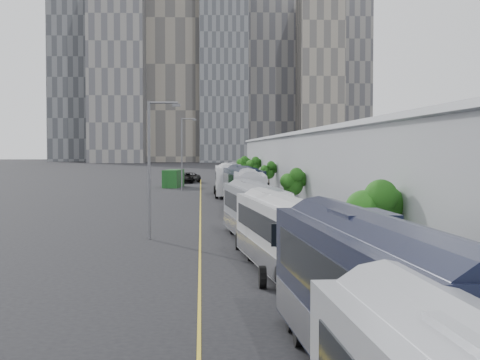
{
  "coord_description": "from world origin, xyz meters",
  "views": [
    {
      "loc": [
        -1.43,
        1.02,
        5.63
      ],
      "look_at": [
        1.84,
        62.64,
        3.0
      ],
      "focal_mm": 55.0,
      "sensor_mm": 36.0,
      "label": 1
    }
  ],
  "objects": [
    {
      "name": "sidewalk",
      "position": [
        9.0,
        55.0,
        0.06
      ],
      "size": [
        10.0,
        170.0,
        0.12
      ],
      "primitive_type": "cube",
      "color": "gray",
      "rests_on": "ground"
    },
    {
      "name": "lane_line",
      "position": [
        -1.5,
        55.0,
        0.01
      ],
      "size": [
        0.12,
        160.0,
        0.02
      ],
      "primitive_type": "cube",
      "color": "gold",
      "rests_on": "ground"
    },
    {
      "name": "depot",
      "position": [
        12.99,
        55.0,
        3.51
      ],
      "size": [
        12.45,
        160.4,
        7.2
      ],
      "color": "gray",
      "rests_on": "ground"
    },
    {
      "name": "skyline",
      "position": [
        -2.9,
        324.16,
        50.85
      ],
      "size": [
        145.0,
        64.0,
        120.0
      ],
      "color": "slate",
      "rests_on": "ground"
    },
    {
      "name": "bus_1",
      "position": [
        2.74,
        18.06,
        1.7
      ],
      "size": [
        3.44,
        13.86,
        4.02
      ],
      "rotation": [
        0.0,
        0.0,
        0.05
      ],
      "color": "black",
      "rests_on": "ground"
    },
    {
      "name": "bus_2",
      "position": [
        2.24,
        34.63,
        1.48
      ],
      "size": [
        3.5,
        12.17,
        3.51
      ],
      "rotation": [
        0.0,
        0.0,
        0.09
      ],
      "color": "silver",
      "rests_on": "ground"
    },
    {
      "name": "bus_3",
      "position": [
        1.84,
        46.09,
        1.49
      ],
      "size": [
        3.41,
        12.27,
        3.54
      ],
      "rotation": [
        0.0,
        0.0,
        0.08
      ],
      "color": "gray",
      "rests_on": "ground"
    },
    {
      "name": "bus_4",
      "position": [
        2.67,
        63.65,
        1.61
      ],
      "size": [
        3.25,
        13.13,
        3.8
      ],
      "rotation": [
        0.0,
        0.0,
        -0.05
      ],
      "color": "#9C9DA6",
      "rests_on": "ground"
    },
    {
      "name": "bus_5",
      "position": [
        2.78,
        74.66,
        1.63
      ],
      "size": [
        3.58,
        13.36,
        3.86
      ],
      "rotation": [
        0.0,
        0.0,
        0.07
      ],
      "color": "black",
      "rests_on": "ground"
    },
    {
      "name": "bus_6",
      "position": [
        1.61,
        88.42,
        1.6
      ],
      "size": [
        2.9,
        13.03,
        3.8
      ],
      "rotation": [
        0.0,
        0.0,
        -0.01
      ],
      "color": "silver",
      "rests_on": "ground"
    },
    {
      "name": "bus_7",
      "position": [
        2.77,
        102.3,
        1.53
      ],
      "size": [
        3.27,
        12.54,
        3.63
      ],
      "rotation": [
        0.0,
        0.0,
        -0.06
      ],
      "color": "gray",
      "rests_on": "ground"
    },
    {
      "name": "tree_1",
      "position": [
        5.78,
        31.4,
        3.05
      ],
      "size": [
        2.04,
        2.04,
        4.08
      ],
      "color": "black",
      "rests_on": "ground"
    },
    {
      "name": "tree_2",
      "position": [
        5.99,
        59.85,
        2.87
      ],
      "size": [
        1.63,
        1.63,
        3.71
      ],
      "color": "black",
      "rests_on": "ground"
    },
    {
      "name": "tree_3",
      "position": [
        6.14,
        82.7,
        3.05
      ],
      "size": [
        1.33,
        1.33,
        3.78
      ],
      "color": "black",
      "rests_on": "ground"
    },
    {
      "name": "tree_4",
      "position": [
        5.99,
        104.07,
        3.29
      ],
      "size": [
        1.62,
        1.62,
        4.14
      ],
      "color": "black",
      "rests_on": "ground"
    },
    {
      "name": "tree_5",
      "position": [
        5.86,
        127.63,
        3.1
      ],
      "size": [
        1.89,
        1.89,
        4.07
      ],
      "color": "black",
      "rests_on": "ground"
    },
    {
      "name": "street_lamp_near",
      "position": [
        -4.46,
        46.74,
        4.97
      ],
      "size": [
        2.04,
        0.22,
        8.58
      ],
      "color": "#59595E",
      "rests_on": "ground"
    },
    {
      "name": "street_lamp_far",
      "position": [
        -3.81,
        98.88,
        5.55
      ],
      "size": [
        2.04,
        0.22,
        9.7
      ],
      "color": "#59595E",
      "rests_on": "ground"
    },
    {
      "name": "shipping_container",
      "position": [
        -5.48,
        108.47,
        1.28
      ],
      "size": [
        3.05,
        6.67,
        2.57
      ],
      "primitive_type": "cube",
      "rotation": [
        0.0,
        0.0,
        -0.15
      ],
      "color": "#133E16",
      "rests_on": "ground"
    },
    {
      "name": "suv",
      "position": [
        -3.59,
        121.8,
        0.86
      ],
      "size": [
        4.48,
        6.76,
        1.72
      ],
      "primitive_type": "imported",
      "rotation": [
        0.0,
        0.0,
        -0.28
      ],
      "color": "black",
      "rests_on": "ground"
    }
  ]
}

